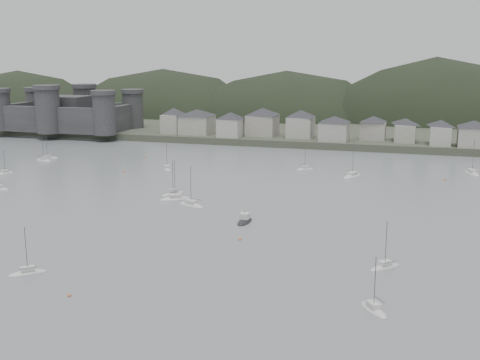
% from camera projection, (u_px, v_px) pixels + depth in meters
% --- Properties ---
extents(ground, '(900.00, 900.00, 0.00)m').
position_uv_depth(ground, '(93.00, 318.00, 89.27)').
color(ground, slate).
rests_on(ground, ground).
extents(far_shore_land, '(900.00, 250.00, 3.00)m').
position_uv_depth(far_shore_land, '(346.00, 117.00, 364.87)').
color(far_shore_land, '#383D2D').
rests_on(far_shore_land, ground).
extents(forested_ridge, '(851.55, 103.94, 102.57)m').
position_uv_depth(forested_ridge, '(348.00, 143.00, 342.17)').
color(forested_ridge, black).
rests_on(forested_ridge, ground).
extents(castle, '(66.00, 43.00, 20.00)m').
position_uv_depth(castle, '(68.00, 113.00, 289.74)').
color(castle, '#303033').
rests_on(castle, far_shore_land).
extents(waterfront_town, '(451.48, 28.46, 12.92)m').
position_uv_depth(waterfront_town, '(436.00, 129.00, 244.40)').
color(waterfront_town, gray).
rests_on(waterfront_town, far_shore_land).
extents(moored_fleet, '(266.15, 142.91, 13.27)m').
position_uv_depth(moored_fleet, '(204.00, 202.00, 159.10)').
color(moored_fleet, silver).
rests_on(moored_fleet, ground).
extents(motor_launch_far, '(2.88, 7.50, 3.78)m').
position_uv_depth(motor_launch_far, '(245.00, 221.00, 140.14)').
color(motor_launch_far, black).
rests_on(motor_launch_far, ground).
extents(mooring_buoys, '(156.29, 142.40, 0.70)m').
position_uv_depth(mooring_buoys, '(226.00, 220.00, 141.44)').
color(mooring_buoys, '#CF7445').
rests_on(mooring_buoys, ground).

